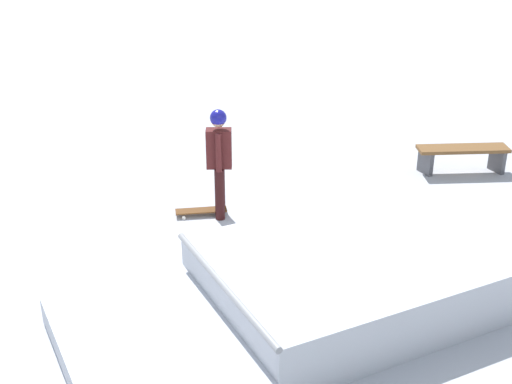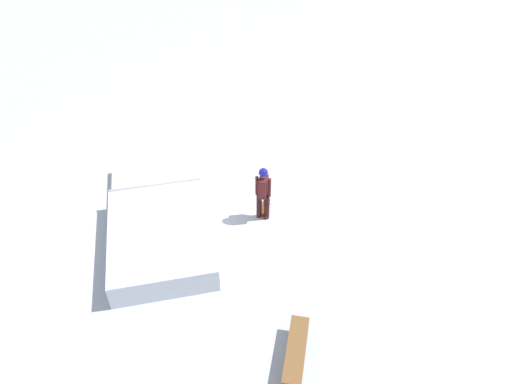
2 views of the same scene
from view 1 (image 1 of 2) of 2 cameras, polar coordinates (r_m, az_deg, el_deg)
The scene contains 5 objects.
ground_plane at distance 8.87m, azimuth 2.01°, elevation -8.40°, with size 60.00×60.00×0.00m, color #B2B7C1.
skate_ramp at distance 8.47m, azimuth 5.59°, elevation -7.73°, with size 5.50×2.81×0.74m.
skater at distance 10.42m, azimuth -3.06°, elevation 3.03°, with size 0.44×0.41×1.73m.
skateboard at distance 10.83m, azimuth -4.54°, elevation -1.54°, with size 0.82×0.42×0.09m.
park_bench at distance 12.79m, azimuth 16.65°, elevation 3.05°, with size 1.64×0.94×0.48m.
Camera 1 is at (3.36, 6.64, 4.82)m, focal length 48.53 mm.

